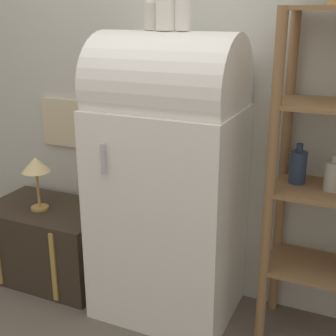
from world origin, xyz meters
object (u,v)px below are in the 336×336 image
at_px(suitcase_trunk, 51,242).
at_px(desk_lamp, 36,168).
at_px(vase_left, 152,11).
at_px(refrigerator, 168,178).
at_px(vase_right, 183,2).
at_px(vase_center, 167,4).

xyz_separation_m(suitcase_trunk, desk_lamp, (-0.03, -0.04, 0.52)).
distance_m(vase_left, desk_lamp, 1.19).
height_order(refrigerator, suitcase_trunk, refrigerator).
height_order(suitcase_trunk, vase_left, vase_left).
relative_size(vase_left, desk_lamp, 0.59).
bearing_deg(vase_right, vase_left, 173.32).
bearing_deg(desk_lamp, refrigerator, 2.78).
relative_size(suitcase_trunk, vase_left, 3.95).
distance_m(suitcase_trunk, desk_lamp, 0.52).
height_order(vase_center, vase_right, vase_right).
relative_size(refrigerator, vase_center, 5.98).
xyz_separation_m(suitcase_trunk, vase_left, (0.74, 0.01, 1.42)).
xyz_separation_m(vase_center, vase_right, (0.09, -0.01, 0.01)).
bearing_deg(desk_lamp, vase_right, 1.97).
xyz_separation_m(refrigerator, desk_lamp, (-0.86, -0.04, -0.05)).
relative_size(vase_center, vase_right, 0.93).
bearing_deg(vase_right, desk_lamp, -178.03).
distance_m(vase_left, vase_right, 0.18).
distance_m(refrigerator, suitcase_trunk, 1.00).
bearing_deg(refrigerator, vase_left, 173.10).
bearing_deg(refrigerator, vase_center, 141.29).
distance_m(vase_center, desk_lamp, 1.27).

